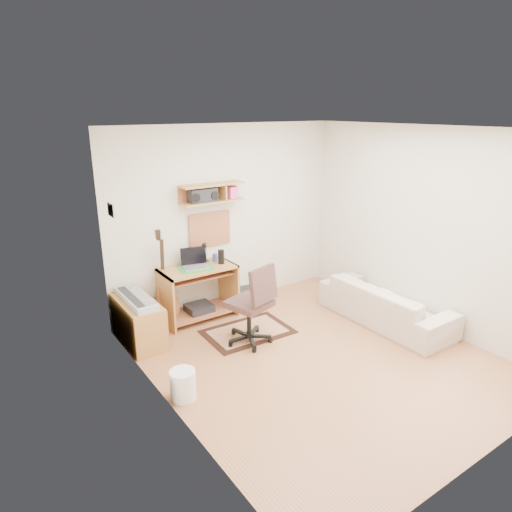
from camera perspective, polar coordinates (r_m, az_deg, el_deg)
floor at (r=5.52m, az=7.65°, el=-12.53°), size 3.60×4.00×0.01m
ceiling at (r=4.76m, az=9.01°, el=15.60°), size 3.60×4.00×0.01m
back_wall at (r=6.54m, az=-3.67°, el=4.89°), size 3.60×0.01×2.60m
left_wall at (r=4.05m, az=-10.98°, el=-3.96°), size 0.01×4.00×2.60m
right_wall at (r=6.32m, az=20.48°, el=3.27°), size 0.01×4.00×2.60m
wall_shelf at (r=6.20m, az=-5.52°, el=7.88°), size 0.90×0.25×0.26m
cork_board at (r=6.41m, az=-5.83°, el=3.35°), size 0.64×0.03×0.49m
wall_photo at (r=5.29m, az=-17.74°, el=5.52°), size 0.02×0.20×0.15m
desk at (r=6.30m, az=-7.22°, el=-4.62°), size 1.00×0.55×0.75m
laptop at (r=6.09m, az=-7.62°, el=-0.35°), size 0.41×0.41×0.26m
speaker at (r=6.25m, az=-4.40°, el=-0.10°), size 0.09×0.09×0.19m
desk_lamp at (r=6.33m, az=-6.31°, el=0.53°), size 0.10×0.10×0.29m
pencil_cup at (r=6.38m, az=-5.18°, el=-0.17°), size 0.07×0.07×0.10m
boombox at (r=6.13m, az=-6.74°, el=7.53°), size 0.38×0.17×0.20m
rug at (r=6.02m, az=-1.05°, el=-9.47°), size 1.13×0.78×0.01m
task_chair at (r=5.57m, az=-0.89°, el=-5.97°), size 0.66×0.66×1.05m
cabinet at (r=5.86m, az=-14.58°, el=-7.97°), size 0.40×0.90×0.55m
music_keyboard at (r=5.74m, az=-14.82°, el=-5.17°), size 0.26×0.84×0.07m
guitar at (r=6.15m, az=-11.38°, el=-2.70°), size 0.39×0.29×1.29m
waste_basket at (r=4.78m, az=-9.17°, el=-15.67°), size 0.30×0.30×0.31m
printer at (r=6.92m, az=-0.50°, el=-4.90°), size 0.57×0.51×0.18m
sofa at (r=6.38m, az=16.03°, el=-5.01°), size 0.55×1.87×0.73m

